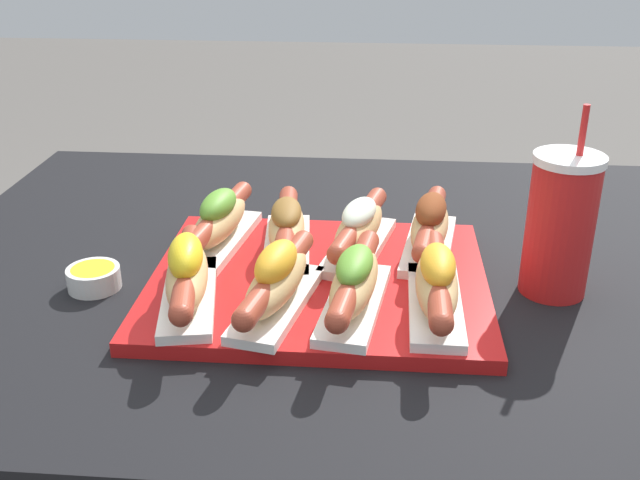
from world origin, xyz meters
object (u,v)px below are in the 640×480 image
(hot_dog_3, at_px, (437,283))
(hot_dog_6, at_px, (359,228))
(hot_dog_4, at_px, (219,221))
(drink_cup, at_px, (560,225))
(hot_dog_2, at_px, (354,282))
(hot_dog_0, at_px, (187,275))
(hot_dog_1, at_px, (277,281))
(hot_dog_7, at_px, (430,226))
(sauce_bowl, at_px, (94,277))
(serving_tray, at_px, (319,282))
(hot_dog_5, at_px, (287,228))

(hot_dog_3, xyz_separation_m, hot_dog_6, (-0.09, 0.15, -0.00))
(hot_dog_4, bearing_deg, drink_cup, -8.61)
(hot_dog_2, relative_size, drink_cup, 0.95)
(hot_dog_2, bearing_deg, hot_dog_0, 179.98)
(hot_dog_1, relative_size, hot_dog_4, 0.99)
(hot_dog_0, height_order, drink_cup, drink_cup)
(hot_dog_4, relative_size, hot_dog_7, 1.00)
(hot_dog_3, height_order, hot_dog_6, hot_dog_3)
(drink_cup, bearing_deg, sauce_bowl, -176.01)
(hot_dog_7, distance_m, drink_cup, 0.17)
(serving_tray, height_order, hot_dog_5, hot_dog_5)
(serving_tray, relative_size, hot_dog_3, 1.84)
(hot_dog_4, bearing_deg, hot_dog_1, -58.95)
(hot_dog_7, height_order, sauce_bowl, hot_dog_7)
(hot_dog_2, distance_m, hot_dog_6, 0.16)
(hot_dog_0, xyz_separation_m, hot_dog_3, (0.29, 0.01, -0.00))
(hot_dog_1, distance_m, drink_cup, 0.35)
(hot_dog_2, height_order, drink_cup, drink_cup)
(hot_dog_2, xyz_separation_m, drink_cup, (0.25, 0.10, 0.04))
(hot_dog_3, xyz_separation_m, hot_dog_5, (-0.19, 0.14, -0.00))
(hot_dog_2, height_order, hot_dog_3, hot_dog_3)
(hot_dog_2, distance_m, hot_dog_7, 0.19)
(hot_dog_3, distance_m, hot_dog_4, 0.32)
(hot_dog_0, xyz_separation_m, hot_dog_6, (0.19, 0.16, -0.00))
(drink_cup, bearing_deg, hot_dog_0, -167.58)
(hot_dog_0, xyz_separation_m, hot_dog_2, (0.19, -0.00, -0.00))
(serving_tray, height_order, hot_dog_3, hot_dog_3)
(hot_dog_2, distance_m, hot_dog_5, 0.18)
(hot_dog_3, distance_m, sauce_bowl, 0.43)
(hot_dog_6, distance_m, hot_dog_7, 0.10)
(serving_tray, height_order, sauce_bowl, sauce_bowl)
(hot_dog_7, bearing_deg, hot_dog_3, -90.29)
(hot_dog_3, bearing_deg, hot_dog_5, 142.85)
(hot_dog_0, distance_m, hot_dog_6, 0.25)
(hot_dog_4, relative_size, hot_dog_5, 0.99)
(serving_tray, bearing_deg, hot_dog_7, 31.88)
(hot_dog_5, relative_size, hot_dog_7, 1.01)
(hot_dog_6, bearing_deg, hot_dog_1, -118.79)
(hot_dog_1, relative_size, sauce_bowl, 3.37)
(hot_dog_6, bearing_deg, hot_dog_7, 7.33)
(serving_tray, height_order, drink_cup, drink_cup)
(hot_dog_5, bearing_deg, drink_cup, -8.67)
(hot_dog_2, bearing_deg, hot_dog_3, 3.25)
(hot_dog_0, height_order, hot_dog_5, hot_dog_0)
(hot_dog_0, relative_size, hot_dog_3, 0.99)
(hot_dog_4, bearing_deg, hot_dog_3, -29.06)
(hot_dog_0, xyz_separation_m, hot_dog_1, (0.11, -0.01, -0.00))
(hot_dog_1, xyz_separation_m, hot_dog_4, (-0.10, 0.17, -0.00))
(hot_dog_0, relative_size, hot_dog_6, 1.01)
(hot_dog_2, height_order, hot_dog_7, hot_dog_7)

